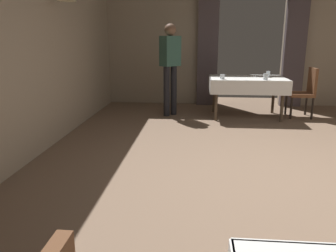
{
  "coord_description": "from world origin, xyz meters",
  "views": [
    {
      "loc": [
        -1.12,
        -3.42,
        1.47
      ],
      "look_at": [
        -1.48,
        0.57,
        0.4
      ],
      "focal_mm": 35.6,
      "sensor_mm": 36.0,
      "label": 1
    }
  ],
  "objects_px": {
    "glass_mid_d": "(268,74)",
    "glass_mid_c": "(222,77)",
    "dining_table_mid": "(247,82)",
    "plate_mid_a": "(253,76)",
    "person_waiter_by_doorway": "(170,62)",
    "glass_mid_b": "(266,77)",
    "chair_mid_right": "(305,90)"
  },
  "relations": [
    {
      "from": "chair_mid_right",
      "to": "glass_mid_c",
      "type": "height_order",
      "value": "chair_mid_right"
    },
    {
      "from": "chair_mid_right",
      "to": "person_waiter_by_doorway",
      "type": "bearing_deg",
      "value": -178.41
    },
    {
      "from": "glass_mid_d",
      "to": "person_waiter_by_doorway",
      "type": "relative_size",
      "value": 0.07
    },
    {
      "from": "chair_mid_right",
      "to": "glass_mid_d",
      "type": "distance_m",
      "value": 0.76
    },
    {
      "from": "dining_table_mid",
      "to": "chair_mid_right",
      "type": "relative_size",
      "value": 1.51
    },
    {
      "from": "chair_mid_right",
      "to": "person_waiter_by_doorway",
      "type": "height_order",
      "value": "person_waiter_by_doorway"
    },
    {
      "from": "person_waiter_by_doorway",
      "to": "dining_table_mid",
      "type": "bearing_deg",
      "value": 0.15
    },
    {
      "from": "chair_mid_right",
      "to": "glass_mid_b",
      "type": "xyz_separation_m",
      "value": [
        -0.82,
        -0.41,
        0.29
      ]
    },
    {
      "from": "glass_mid_c",
      "to": "glass_mid_d",
      "type": "height_order",
      "value": "glass_mid_d"
    },
    {
      "from": "plate_mid_a",
      "to": "glass_mid_b",
      "type": "bearing_deg",
      "value": -74.09
    },
    {
      "from": "dining_table_mid",
      "to": "person_waiter_by_doorway",
      "type": "height_order",
      "value": "person_waiter_by_doorway"
    },
    {
      "from": "plate_mid_a",
      "to": "person_waiter_by_doorway",
      "type": "xyz_separation_m",
      "value": [
        -1.57,
        -0.15,
        0.27
      ]
    },
    {
      "from": "chair_mid_right",
      "to": "glass_mid_d",
      "type": "xyz_separation_m",
      "value": [
        -0.7,
        -0.02,
        0.29
      ]
    },
    {
      "from": "dining_table_mid",
      "to": "glass_mid_d",
      "type": "distance_m",
      "value": 0.41
    },
    {
      "from": "dining_table_mid",
      "to": "person_waiter_by_doorway",
      "type": "distance_m",
      "value": 1.49
    },
    {
      "from": "glass_mid_c",
      "to": "glass_mid_d",
      "type": "xyz_separation_m",
      "value": [
        0.87,
        0.35,
        0.02
      ]
    },
    {
      "from": "dining_table_mid",
      "to": "glass_mid_b",
      "type": "xyz_separation_m",
      "value": [
        0.26,
        -0.34,
        0.14
      ]
    },
    {
      "from": "plate_mid_a",
      "to": "person_waiter_by_doorway",
      "type": "distance_m",
      "value": 1.6
    },
    {
      "from": "dining_table_mid",
      "to": "glass_mid_b",
      "type": "relative_size",
      "value": 12.68
    },
    {
      "from": "chair_mid_right",
      "to": "person_waiter_by_doorway",
      "type": "distance_m",
      "value": 2.59
    },
    {
      "from": "dining_table_mid",
      "to": "chair_mid_right",
      "type": "bearing_deg",
      "value": 3.5
    },
    {
      "from": "glass_mid_b",
      "to": "glass_mid_c",
      "type": "height_order",
      "value": "glass_mid_b"
    },
    {
      "from": "plate_mid_a",
      "to": "person_waiter_by_doorway",
      "type": "relative_size",
      "value": 0.11
    },
    {
      "from": "glass_mid_c",
      "to": "person_waiter_by_doorway",
      "type": "xyz_separation_m",
      "value": [
        -0.96,
        0.3,
        0.23
      ]
    },
    {
      "from": "dining_table_mid",
      "to": "glass_mid_b",
      "type": "bearing_deg",
      "value": -52.38
    },
    {
      "from": "dining_table_mid",
      "to": "glass_mid_c",
      "type": "xyz_separation_m",
      "value": [
        -0.49,
        -0.3,
        0.13
      ]
    },
    {
      "from": "glass_mid_b",
      "to": "glass_mid_c",
      "type": "bearing_deg",
      "value": 176.89
    },
    {
      "from": "glass_mid_d",
      "to": "glass_mid_c",
      "type": "bearing_deg",
      "value": -158.15
    },
    {
      "from": "glass_mid_b",
      "to": "glass_mid_d",
      "type": "bearing_deg",
      "value": 72.74
    },
    {
      "from": "dining_table_mid",
      "to": "glass_mid_b",
      "type": "height_order",
      "value": "glass_mid_b"
    },
    {
      "from": "glass_mid_b",
      "to": "plate_mid_a",
      "type": "bearing_deg",
      "value": 105.91
    },
    {
      "from": "dining_table_mid",
      "to": "glass_mid_d",
      "type": "bearing_deg",
      "value": 7.25
    }
  ]
}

